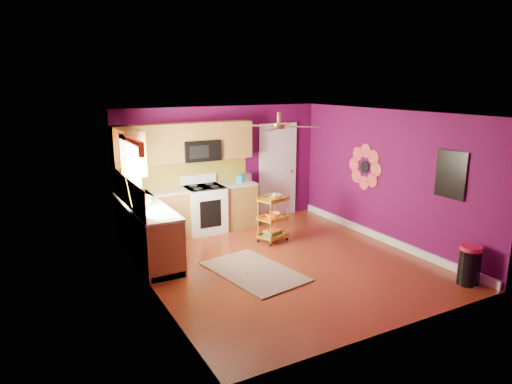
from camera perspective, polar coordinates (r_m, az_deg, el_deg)
ground at (r=7.85m, az=3.45°, el=-8.72°), size 5.00×5.00×0.00m
room_envelope at (r=7.40m, az=3.81°, el=3.10°), size 4.54×5.04×2.52m
lower_cabinets at (r=8.74m, az=-10.44°, el=-3.56°), size 2.81×2.31×0.94m
electric_range at (r=9.30m, az=-6.48°, el=-2.05°), size 0.76×0.66×1.13m
upper_cabinetry at (r=8.81m, az=-10.90°, el=5.67°), size 2.80×2.30×1.26m
left_window at (r=7.49m, az=-15.38°, el=3.58°), size 0.08×1.35×1.08m
panel_door at (r=10.26m, az=2.70°, el=2.61°), size 0.95×0.11×2.15m
right_wall_art at (r=8.56m, az=17.63°, el=2.63°), size 0.04×2.74×1.04m
ceiling_fan at (r=7.47m, az=2.88°, el=8.30°), size 1.01×1.01×0.26m
shag_rug at (r=7.44m, az=-0.24°, el=-9.90°), size 1.31×1.85×0.02m
rolling_cart at (r=8.66m, az=2.16°, el=-3.12°), size 0.61×0.51×0.95m
trash_can at (r=7.62m, az=25.11°, el=-8.30°), size 0.38×0.38×0.60m
teal_kettle at (r=9.48m, az=-1.99°, el=1.70°), size 0.18×0.18×0.21m
toaster at (r=9.55m, az=-1.35°, el=1.83°), size 0.22×0.15×0.18m
soap_bottle_a at (r=7.99m, az=-14.00°, el=-0.95°), size 0.08×0.08×0.17m
soap_bottle_b at (r=7.98m, az=-13.31°, el=-0.96°), size 0.13×0.13×0.17m
counter_dish at (r=8.31m, az=-13.93°, el=-0.76°), size 0.28×0.28×0.07m
counter_cup at (r=7.72m, az=-13.81°, el=-1.75°), size 0.12×0.12×0.09m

